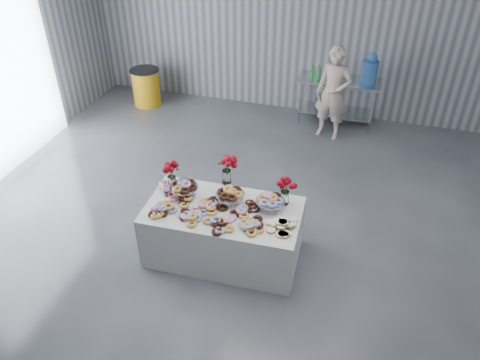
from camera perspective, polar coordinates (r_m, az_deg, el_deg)
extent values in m
plane|color=#37393F|center=(6.15, -2.58, -9.40)|extent=(9.00, 9.00, 0.00)
cube|color=gray|center=(9.04, 6.95, 20.17)|extent=(8.00, 0.04, 4.00)
cube|color=silver|center=(5.94, -2.01, -6.39)|extent=(1.94, 1.07, 0.75)
cube|color=silver|center=(8.91, 12.05, 11.80)|extent=(1.50, 0.60, 0.04)
cube|color=silver|center=(9.17, 11.57, 8.20)|extent=(1.40, 0.55, 0.03)
cylinder|color=silver|center=(8.94, 7.34, 9.18)|extent=(0.04, 0.04, 0.86)
cylinder|color=silver|center=(8.85, 15.69, 7.85)|extent=(0.04, 0.04, 0.86)
cylinder|color=silver|center=(9.38, 7.92, 10.45)|extent=(0.04, 0.04, 0.86)
cylinder|color=silver|center=(9.31, 15.90, 9.18)|extent=(0.04, 0.04, 0.86)
cylinder|color=silver|center=(5.92, -6.80, -1.37)|extent=(0.06, 0.06, 0.12)
cylinder|color=silver|center=(5.88, -6.85, -0.86)|extent=(0.36, 0.36, 0.01)
cylinder|color=silver|center=(5.76, -1.20, -2.28)|extent=(0.06, 0.06, 0.12)
cylinder|color=silver|center=(5.72, -1.21, -1.76)|extent=(0.36, 0.36, 0.01)
cylinder|color=silver|center=(5.67, 3.68, -3.05)|extent=(0.06, 0.06, 0.12)
cylinder|color=silver|center=(5.63, 3.70, -2.53)|extent=(0.36, 0.36, 0.01)
cylinder|color=white|center=(6.04, -8.27, -0.30)|extent=(0.11, 0.11, 0.18)
cylinder|color=#1E5919|center=(5.97, -8.38, 0.71)|extent=(0.04, 0.04, 0.18)
cylinder|color=white|center=(5.75, 5.45, -2.15)|extent=(0.11, 0.11, 0.18)
cylinder|color=#1E5919|center=(5.67, 5.52, -1.10)|extent=(0.04, 0.04, 0.18)
cylinder|color=silver|center=(5.93, -1.62, -0.87)|extent=(0.14, 0.14, 0.15)
cylinder|color=white|center=(5.83, -1.64, 0.44)|extent=(0.11, 0.11, 0.18)
cylinder|color=#1E5919|center=(5.76, -1.66, 1.50)|extent=(0.04, 0.04, 0.18)
cylinder|color=#3A73C5|center=(8.81, 15.51, 12.58)|extent=(0.28, 0.28, 0.40)
sphere|color=#3A73C5|center=(8.72, 15.78, 14.12)|extent=(0.20, 0.20, 0.20)
imported|color=#CC8C93|center=(8.47, 11.27, 10.31)|extent=(0.67, 0.51, 1.68)
cylinder|color=orange|center=(9.88, -11.36, 10.98)|extent=(0.54, 0.54, 0.73)
cylinder|color=black|center=(9.74, -11.62, 12.99)|extent=(0.58, 0.58, 0.02)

